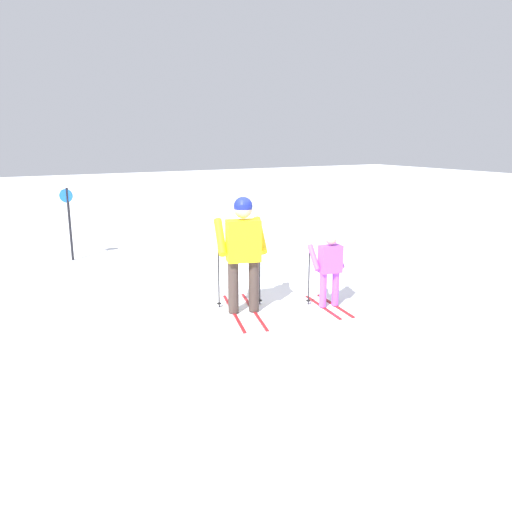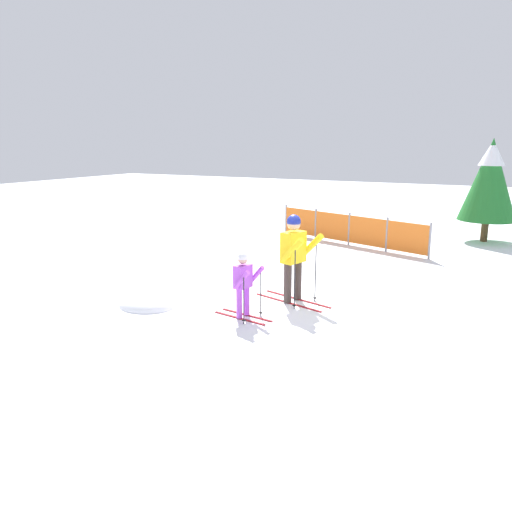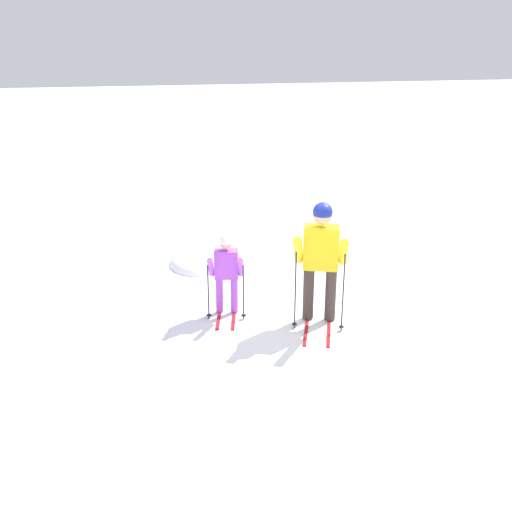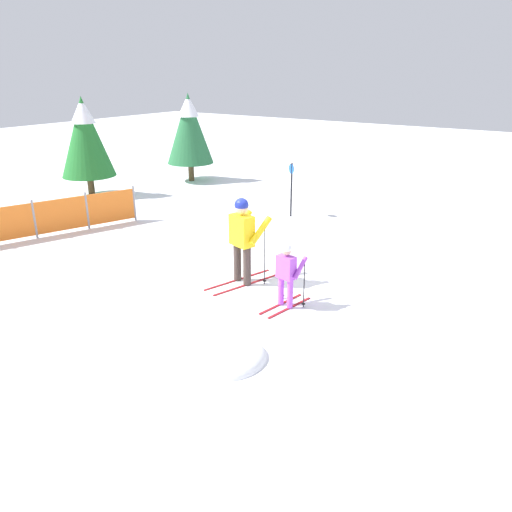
% 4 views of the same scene
% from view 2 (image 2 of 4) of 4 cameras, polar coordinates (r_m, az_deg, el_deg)
% --- Properties ---
extents(ground_plane, '(60.00, 60.00, 0.00)m').
position_cam_2_polar(ground_plane, '(9.74, 3.39, -5.40)').
color(ground_plane, white).
extents(skier_adult, '(1.65, 0.87, 1.72)m').
position_cam_2_polar(skier_adult, '(9.58, 4.40, 0.63)').
color(skier_adult, maroon).
rests_on(skier_adult, ground_plane).
extents(skier_child, '(1.14, 0.56, 1.19)m').
position_cam_2_polar(skier_child, '(8.75, -1.42, -2.74)').
color(skier_child, maroon).
rests_on(skier_child, ground_plane).
extents(safety_fence, '(5.00, 1.80, 0.98)m').
position_cam_2_polar(safety_fence, '(15.34, 10.59, 3.08)').
color(safety_fence, gray).
rests_on(safety_fence, ground_plane).
extents(conifer_near, '(1.71, 1.71, 3.18)m').
position_cam_2_polar(conifer_near, '(17.00, 25.17, 8.04)').
color(conifer_near, '#4C3823').
rests_on(conifer_near, ground_plane).
extents(snow_mound, '(1.14, 0.97, 0.46)m').
position_cam_2_polar(snow_mound, '(9.81, -12.31, -5.55)').
color(snow_mound, white).
rests_on(snow_mound, ground_plane).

